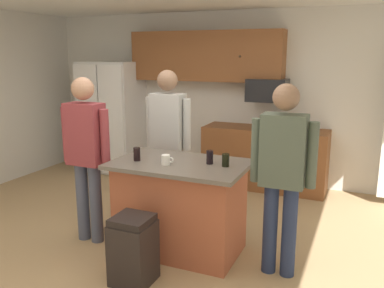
% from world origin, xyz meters
% --- Properties ---
extents(floor, '(7.04, 7.04, 0.00)m').
position_xyz_m(floor, '(0.00, 0.00, 0.00)').
color(floor, tan).
rests_on(floor, ground).
extents(back_wall, '(6.40, 0.10, 2.60)m').
position_xyz_m(back_wall, '(0.00, 2.80, 1.30)').
color(back_wall, silver).
rests_on(back_wall, ground).
extents(cabinet_run_upper, '(2.40, 0.38, 0.75)m').
position_xyz_m(cabinet_run_upper, '(-0.40, 2.60, 1.93)').
color(cabinet_run_upper, brown).
extents(cabinet_run_lower, '(1.80, 0.63, 0.90)m').
position_xyz_m(cabinet_run_lower, '(0.60, 2.48, 0.45)').
color(cabinet_run_lower, brown).
rests_on(cabinet_run_lower, ground).
extents(refrigerator, '(0.93, 0.76, 1.83)m').
position_xyz_m(refrigerator, '(-2.00, 2.38, 0.92)').
color(refrigerator, white).
rests_on(refrigerator, ground).
extents(microwave_over_range, '(0.56, 0.40, 0.32)m').
position_xyz_m(microwave_over_range, '(0.60, 2.50, 1.45)').
color(microwave_over_range, black).
extents(kitchen_island, '(1.32, 0.84, 0.93)m').
position_xyz_m(kitchen_island, '(0.30, 0.16, 0.47)').
color(kitchen_island, '#AD5638').
rests_on(kitchen_island, ground).
extents(person_elder_center, '(0.57, 0.23, 1.73)m').
position_xyz_m(person_elder_center, '(1.31, 0.11, 1.00)').
color(person_elder_center, '#232D4C').
rests_on(person_elder_center, ground).
extents(person_host_foreground, '(0.57, 0.24, 1.79)m').
position_xyz_m(person_host_foreground, '(-0.17, 0.84, 1.04)').
color(person_host_foreground, '#4C5166').
rests_on(person_host_foreground, ground).
extents(person_guest_left, '(0.57, 0.23, 1.74)m').
position_xyz_m(person_guest_left, '(-0.69, -0.01, 1.01)').
color(person_guest_left, '#4C5166').
rests_on(person_guest_left, ground).
extents(mug_ceramic_white, '(0.13, 0.08, 0.10)m').
position_xyz_m(mug_ceramic_white, '(0.21, 0.03, 0.98)').
color(mug_ceramic_white, white).
rests_on(mug_ceramic_white, kitchen_island).
extents(glass_pilsner, '(0.07, 0.07, 0.12)m').
position_xyz_m(glass_pilsner, '(0.76, 0.20, 0.99)').
color(glass_pilsner, black).
rests_on(glass_pilsner, kitchen_island).
extents(glass_stout_tall, '(0.07, 0.07, 0.13)m').
position_xyz_m(glass_stout_tall, '(-0.12, 0.05, 0.99)').
color(glass_stout_tall, black).
rests_on(glass_stout_tall, kitchen_island).
extents(tumbler_amber, '(0.07, 0.07, 0.13)m').
position_xyz_m(tumbler_amber, '(0.59, 0.22, 0.99)').
color(tumbler_amber, black).
rests_on(tumbler_amber, kitchen_island).
extents(trash_bin, '(0.34, 0.34, 0.61)m').
position_xyz_m(trash_bin, '(0.17, -0.54, 0.30)').
color(trash_bin, black).
rests_on(trash_bin, ground).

